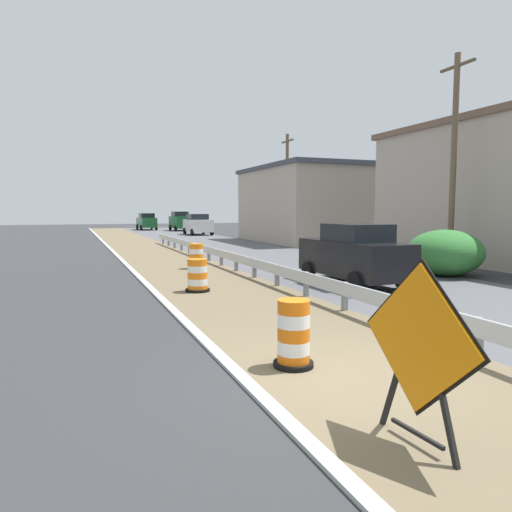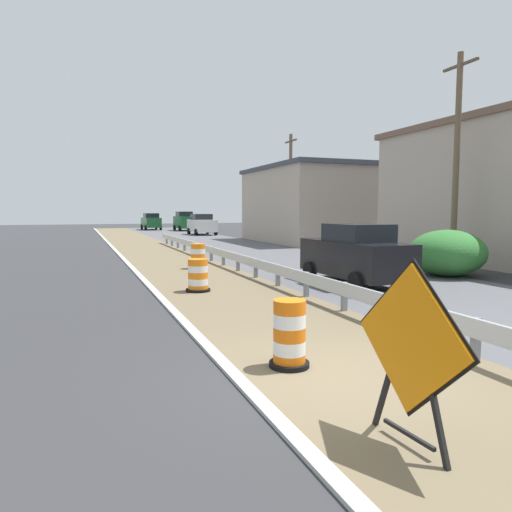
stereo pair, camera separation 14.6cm
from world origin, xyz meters
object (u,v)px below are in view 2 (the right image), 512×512
utility_pole_near (456,159)px  utility_pole_mid (291,187)px  traffic_barrel_mid (198,257)px  traffic_barrel_close (198,277)px  car_lead_far_lane (355,254)px  traffic_barrel_nearest (289,337)px  car_trailing_near_lane (202,224)px  car_lead_near_lane (151,221)px  car_mid_far_lane (184,221)px  warning_sign_diamond (410,346)px

utility_pole_near → utility_pole_mid: utility_pole_near is taller
traffic_barrel_mid → traffic_barrel_close: bearing=-103.9°
traffic_barrel_mid → car_lead_far_lane: car_lead_far_lane is taller
traffic_barrel_close → utility_pole_near: (11.20, 1.61, 4.07)m
traffic_barrel_nearest → car_trailing_near_lane: car_trailing_near_lane is taller
car_lead_near_lane → car_trailing_near_lane: car_trailing_near_lane is taller
car_mid_far_lane → utility_pole_mid: bearing=4.3°
warning_sign_diamond → car_mid_far_lane: (8.75, 51.20, 0.07)m
traffic_barrel_mid → car_lead_near_lane: (3.87, 39.93, 0.56)m
utility_pole_near → traffic_barrel_close: bearing=-171.8°
traffic_barrel_close → utility_pole_near: size_ratio=0.11×
car_trailing_near_lane → car_lead_far_lane: 32.52m
traffic_barrel_mid → utility_pole_mid: size_ratio=0.13×
traffic_barrel_nearest → traffic_barrel_close: bearing=87.5°
traffic_barrel_nearest → car_lead_near_lane: bearing=84.0°
warning_sign_diamond → traffic_barrel_close: 9.85m
warning_sign_diamond → traffic_barrel_nearest: warning_sign_diamond is taller
warning_sign_diamond → car_lead_near_lane: bearing=-100.0°
car_mid_far_lane → traffic_barrel_close: bearing=-13.9°
traffic_barrel_mid → car_trailing_near_lane: car_trailing_near_lane is taller
car_trailing_near_lane → traffic_barrel_close: bearing=-15.5°
car_lead_near_lane → utility_pole_near: 44.28m
warning_sign_diamond → traffic_barrel_nearest: bearing=-92.1°
car_lead_near_lane → car_trailing_near_lane: size_ratio=1.00×
traffic_barrel_mid → car_mid_far_lane: 36.67m
traffic_barrel_nearest → car_lead_near_lane: 52.80m
warning_sign_diamond → car_trailing_near_lane: bearing=-105.8°
traffic_barrel_close → traffic_barrel_mid: size_ratio=0.94×
car_lead_near_lane → car_lead_far_lane: (-0.13, -45.92, -0.03)m
car_trailing_near_lane → car_lead_far_lane: size_ratio=1.03×
traffic_barrel_mid → utility_pole_near: size_ratio=0.12×
warning_sign_diamond → car_lead_far_lane: size_ratio=0.45×
warning_sign_diamond → car_mid_far_lane: 51.94m
warning_sign_diamond → car_lead_near_lane: (5.42, 55.18, -0.03)m
car_lead_far_lane → utility_pole_mid: size_ratio=0.55×
traffic_barrel_close → traffic_barrel_mid: bearing=76.1°
car_lead_far_lane → utility_pole_mid: (6.17, 18.21, 3.10)m
traffic_barrel_close → car_lead_near_lane: size_ratio=0.22×
car_mid_far_lane → utility_pole_mid: 24.06m
traffic_barrel_close → car_mid_far_lane: car_mid_far_lane is taller
traffic_barrel_mid → car_mid_far_lane: size_ratio=0.25×
car_trailing_near_lane → car_mid_far_lane: bearing=177.0°
traffic_barrel_nearest → utility_pole_mid: (11.57, 24.81, 3.61)m
warning_sign_diamond → car_trailing_near_lane: (8.42, 41.63, -0.03)m
car_lead_near_lane → traffic_barrel_nearest: bearing=172.4°
car_trailing_near_lane → car_mid_far_lane: 9.57m
traffic_barrel_close → traffic_barrel_mid: traffic_barrel_mid is taller
traffic_barrel_close → utility_pole_near: bearing=8.2°
car_lead_far_lane → traffic_barrel_nearest: bearing=139.7°
car_lead_near_lane → car_mid_far_lane: (3.33, -3.98, 0.10)m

